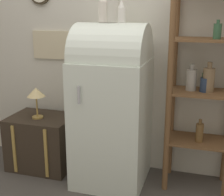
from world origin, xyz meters
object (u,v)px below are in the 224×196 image
object	(u,v)px
refrigerator	(112,102)
suitcase_trunk	(42,142)
vase_left	(104,8)
desk_lamp	(36,94)
vase_center	(112,6)
vase_right	(121,12)

from	to	relation	value
refrigerator	suitcase_trunk	distance (m)	0.92
suitcase_trunk	vase_left	bearing A→B (deg)	-3.63
refrigerator	desk_lamp	bearing A→B (deg)	179.36
vase_center	vase_right	xyz separation A→B (m)	(0.08, 0.00, -0.05)
suitcase_trunk	vase_right	bearing A→B (deg)	-2.11
vase_center	desk_lamp	size ratio (longest dim) A/B	0.92
suitcase_trunk	refrigerator	bearing A→B (deg)	-3.53
desk_lamp	vase_right	bearing A→B (deg)	0.49
vase_left	vase_center	xyz separation A→B (m)	(0.07, 0.01, 0.01)
suitcase_trunk	vase_left	distance (m)	1.50
vase_left	desk_lamp	bearing A→B (deg)	179.56
vase_left	vase_center	bearing A→B (deg)	9.53
vase_right	vase_center	bearing A→B (deg)	-179.71
refrigerator	suitcase_trunk	bearing A→B (deg)	176.47
refrigerator	vase_right	size ratio (longest dim) A/B	7.96
vase_right	suitcase_trunk	bearing A→B (deg)	177.89
refrigerator	vase_center	bearing A→B (deg)	93.24
vase_right	desk_lamp	world-z (taller)	vase_right
suitcase_trunk	vase_right	xyz separation A→B (m)	(0.84, -0.03, 1.30)
refrigerator	vase_left	bearing A→B (deg)	177.42
refrigerator	vase_left	xyz separation A→B (m)	(-0.07, 0.00, 0.83)
vase_left	vase_right	world-z (taller)	vase_left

